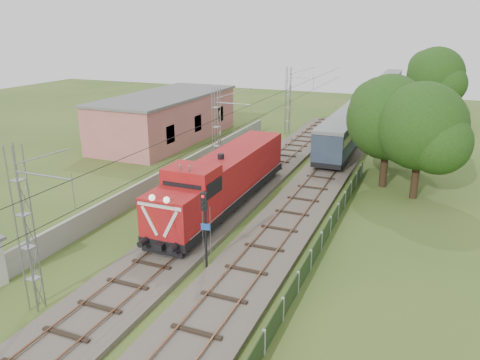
% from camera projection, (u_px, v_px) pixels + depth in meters
% --- Properties ---
extents(ground, '(140.00, 140.00, 0.00)m').
position_uv_depth(ground, '(178.00, 248.00, 28.05)').
color(ground, '#32501E').
rests_on(ground, ground).
extents(track_main, '(4.20, 70.00, 0.45)m').
position_uv_depth(track_main, '(225.00, 206.00, 34.13)').
color(track_main, '#6B6054').
rests_on(track_main, ground).
extents(track_side, '(4.20, 80.00, 0.45)m').
position_uv_depth(track_side, '(331.00, 166.00, 43.70)').
color(track_side, '#6B6054').
rests_on(track_side, ground).
extents(catenary, '(3.31, 70.00, 8.00)m').
position_uv_depth(catenary, '(217.00, 136.00, 38.35)').
color(catenary, gray).
rests_on(catenary, ground).
extents(boundary_wall, '(0.25, 40.00, 1.50)m').
position_uv_depth(boundary_wall, '(181.00, 169.00, 40.69)').
color(boundary_wall, '#9E9E99').
rests_on(boundary_wall, ground).
extents(station_building, '(8.40, 20.40, 5.22)m').
position_uv_depth(station_building, '(167.00, 117.00, 53.69)').
color(station_building, '#C06C67').
rests_on(station_building, ground).
extents(fence, '(0.12, 32.00, 1.20)m').
position_uv_depth(fence, '(321.00, 241.00, 27.59)').
color(fence, black).
rests_on(fence, ground).
extents(locomotive, '(3.06, 17.47, 4.44)m').
position_uv_depth(locomotive, '(224.00, 179.00, 33.29)').
color(locomotive, black).
rests_on(locomotive, ground).
extents(coach_rake, '(2.85, 63.53, 3.29)m').
position_uv_depth(coach_rake, '(374.00, 98.00, 68.55)').
color(coach_rake, black).
rests_on(coach_rake, ground).
extents(signal_post, '(0.50, 0.39, 4.53)m').
position_uv_depth(signal_post, '(205.00, 217.00, 24.70)').
color(signal_post, black).
rests_on(signal_post, ground).
extents(tree_a, '(6.98, 6.64, 9.04)m').
position_uv_depth(tree_a, '(390.00, 119.00, 36.91)').
color(tree_a, '#332614').
rests_on(tree_a, ground).
extents(tree_b, '(6.87, 6.55, 8.91)m').
position_uv_depth(tree_b, '(423.00, 127.00, 34.36)').
color(tree_b, '#332614').
rests_on(tree_b, ground).
extents(tree_c, '(6.62, 6.30, 8.58)m').
position_uv_depth(tree_c, '(391.00, 110.00, 42.62)').
color(tree_c, '#332614').
rests_on(tree_c, ground).
extents(tree_d, '(7.73, 7.36, 10.02)m').
position_uv_depth(tree_d, '(436.00, 76.00, 61.84)').
color(tree_d, '#332614').
rests_on(tree_d, ground).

